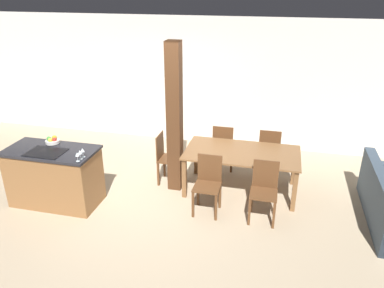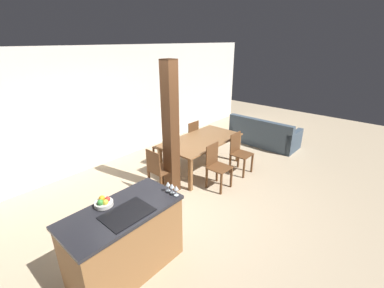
{
  "view_description": "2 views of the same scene",
  "coord_description": "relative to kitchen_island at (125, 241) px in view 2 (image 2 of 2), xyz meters",
  "views": [
    {
      "loc": [
        1.89,
        -5.1,
        3.32
      ],
      "look_at": [
        0.6,
        0.2,
        0.95
      ],
      "focal_mm": 35.0,
      "sensor_mm": 36.0,
      "label": 1
    },
    {
      "loc": [
        -2.82,
        -2.79,
        2.82
      ],
      "look_at": [
        0.6,
        0.2,
        0.95
      ],
      "focal_mm": 24.0,
      "sensor_mm": 36.0,
      "label": 2
    }
  ],
  "objects": [
    {
      "name": "ground_plane",
      "position": [
        1.48,
        0.51,
        -0.47
      ],
      "size": [
        16.0,
        16.0,
        0.0
      ],
      "primitive_type": "plane",
      "color": "tan"
    },
    {
      "name": "wall_back",
      "position": [
        1.48,
        3.08,
        0.88
      ],
      "size": [
        11.2,
        0.08,
        2.7
      ],
      "color": "silver",
      "rests_on": "ground_plane"
    },
    {
      "name": "kitchen_island",
      "position": [
        0.0,
        0.0,
        0.0
      ],
      "size": [
        1.42,
        0.72,
        0.95
      ],
      "color": "olive",
      "rests_on": "ground_plane"
    },
    {
      "name": "fruit_bowl",
      "position": [
        -0.09,
        0.22,
        0.52
      ],
      "size": [
        0.22,
        0.22,
        0.11
      ],
      "color": "silver",
      "rests_on": "kitchen_island"
    },
    {
      "name": "wine_glass_near",
      "position": [
        0.64,
        -0.29,
        0.58
      ],
      "size": [
        0.06,
        0.06,
        0.14
      ],
      "color": "silver",
      "rests_on": "kitchen_island"
    },
    {
      "name": "wine_glass_middle",
      "position": [
        0.64,
        -0.21,
        0.58
      ],
      "size": [
        0.06,
        0.06,
        0.14
      ],
      "color": "silver",
      "rests_on": "kitchen_island"
    },
    {
      "name": "wine_glass_far",
      "position": [
        0.64,
        -0.14,
        0.58
      ],
      "size": [
        0.06,
        0.06,
        0.14
      ],
      "color": "silver",
      "rests_on": "kitchen_island"
    },
    {
      "name": "dining_table",
      "position": [
        2.85,
        1.08,
        0.17
      ],
      "size": [
        1.89,
        1.0,
        0.73
      ],
      "color": "brown",
      "rests_on": "ground_plane"
    },
    {
      "name": "dining_chair_near_left",
      "position": [
        2.42,
        0.35,
        0.01
      ],
      "size": [
        0.4,
        0.4,
        0.91
      ],
      "color": "brown",
      "rests_on": "ground_plane"
    },
    {
      "name": "dining_chair_near_right",
      "position": [
        3.27,
        0.35,
        0.01
      ],
      "size": [
        0.4,
        0.4,
        0.91
      ],
      "color": "brown",
      "rests_on": "ground_plane"
    },
    {
      "name": "dining_chair_far_left",
      "position": [
        2.42,
        1.81,
        0.01
      ],
      "size": [
        0.4,
        0.4,
        0.91
      ],
      "rotation": [
        0.0,
        0.0,
        3.14
      ],
      "color": "brown",
      "rests_on": "ground_plane"
    },
    {
      "name": "dining_chair_far_right",
      "position": [
        3.27,
        1.81,
        0.01
      ],
      "size": [
        0.4,
        0.4,
        0.91
      ],
      "rotation": [
        0.0,
        0.0,
        3.14
      ],
      "color": "brown",
      "rests_on": "ground_plane"
    },
    {
      "name": "dining_chair_head_end",
      "position": [
        1.53,
        1.08,
        0.01
      ],
      "size": [
        0.4,
        0.4,
        0.91
      ],
      "rotation": [
        0.0,
        0.0,
        1.57
      ],
      "color": "brown",
      "rests_on": "ground_plane"
    },
    {
      "name": "couch",
      "position": [
        5.18,
        0.7,
        -0.2
      ],
      "size": [
        0.82,
        1.88,
        0.79
      ],
      "rotation": [
        0.0,
        0.0,
        1.56
      ],
      "color": "#3D4C5B",
      "rests_on": "ground_plane"
    },
    {
      "name": "timber_post",
      "position": [
        1.74,
        0.92,
        0.79
      ],
      "size": [
        0.23,
        0.23,
        2.52
      ],
      "color": "#4C2D19",
      "rests_on": "ground_plane"
    }
  ]
}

